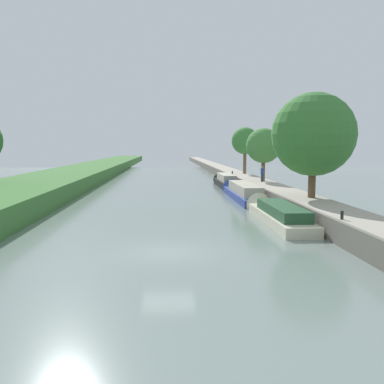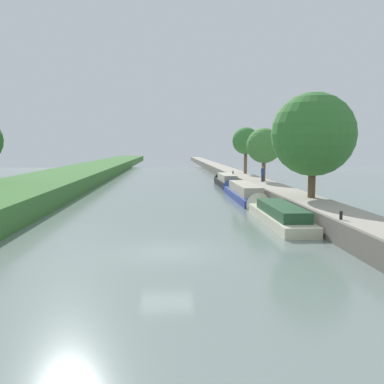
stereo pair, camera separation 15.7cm
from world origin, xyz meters
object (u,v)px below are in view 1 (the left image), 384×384
object	(u,v)px
narrowboat_blue	(242,192)
person_walking	(262,174)
narrowboat_black	(225,181)
mooring_bollard_far	(232,173)
mooring_bollard_near	(342,215)
narrowboat_cream	(276,213)

from	to	relation	value
narrowboat_blue	person_walking	world-z (taller)	person_walking
narrowboat_blue	narrowboat_black	size ratio (longest dim) A/B	1.25
mooring_bollard_far	person_walking	bearing A→B (deg)	-83.97
mooring_bollard_far	mooring_bollard_near	bearing A→B (deg)	-90.00
narrowboat_blue	mooring_bollard_near	world-z (taller)	mooring_bollard_near
narrowboat_cream	mooring_bollard_far	world-z (taller)	mooring_bollard_far
narrowboat_blue	mooring_bollard_near	xyz separation A→B (m)	(1.80, -18.25, 0.80)
narrowboat_black	person_walking	xyz separation A→B (m)	(2.94, -7.44, 1.41)
narrowboat_blue	mooring_bollard_far	bearing A→B (deg)	83.84
narrowboat_blue	mooring_bollard_far	world-z (taller)	mooring_bollard_far
narrowboat_cream	person_walking	world-z (taller)	person_walking
narrowboat_cream	mooring_bollard_far	distance (m)	28.79
narrowboat_black	mooring_bollard_far	size ratio (longest dim) A/B	23.41
narrowboat_blue	person_walking	distance (m)	5.78
narrowboat_black	mooring_bollard_near	distance (m)	30.43
narrowboat_black	person_walking	world-z (taller)	person_walking
narrowboat_cream	mooring_bollard_near	distance (m)	6.54
narrowboat_cream	mooring_bollard_far	xyz separation A→B (m)	(1.75, 28.72, 0.90)
mooring_bollard_near	mooring_bollard_far	distance (m)	34.96
person_walking	mooring_bollard_far	bearing A→B (deg)	96.03
person_walking	mooring_bollard_far	size ratio (longest dim) A/B	3.69
mooring_bollard_far	narrowboat_blue	bearing A→B (deg)	-96.16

